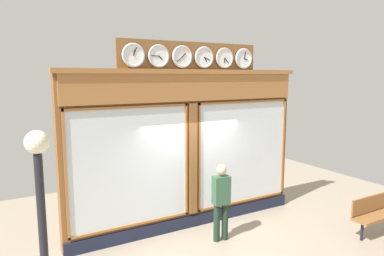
{
  "coord_description": "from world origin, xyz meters",
  "views": [
    {
      "loc": [
        3.95,
        6.91,
        3.56
      ],
      "look_at": [
        0.0,
        0.0,
        2.37
      ],
      "focal_mm": 32.91,
      "sensor_mm": 36.0,
      "label": 1
    }
  ],
  "objects": [
    {
      "name": "street_bench",
      "position": [
        -3.41,
        2.41,
        0.52
      ],
      "size": [
        1.4,
        0.4,
        0.87
      ],
      "color": "brown",
      "rests_on": "ground_plane"
    },
    {
      "name": "pedestrian",
      "position": [
        -0.19,
        0.93,
        0.93
      ],
      "size": [
        0.38,
        0.26,
        1.69
      ],
      "color": "#1C2F21",
      "rests_on": "ground_plane"
    },
    {
      "name": "street_lamp",
      "position": [
        3.53,
        2.57,
        2.0
      ],
      "size": [
        0.28,
        0.28,
        2.94
      ],
      "color": "black",
      "rests_on": "ground_plane"
    },
    {
      "name": "shop_facade",
      "position": [
        0.0,
        -0.12,
        1.92
      ],
      "size": [
        5.99,
        0.42,
        4.3
      ],
      "color": "brown",
      "rests_on": "ground_plane"
    }
  ]
}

